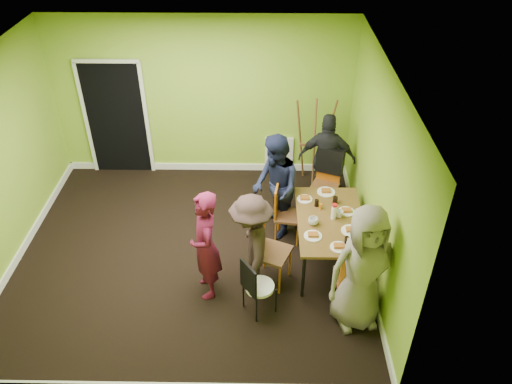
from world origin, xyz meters
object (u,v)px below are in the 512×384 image
person_left_near (251,245)px  dining_table (330,222)px  thermos (334,212)px  person_standing (205,246)px  chair_left_far (283,210)px  chair_back_end (329,168)px  easel (313,143)px  chair_bentwood (256,285)px  chair_left_near (266,245)px  blue_bottle (357,233)px  person_left_far (275,187)px  orange_bottle (321,206)px  person_front_end (363,269)px  person_back_end (327,159)px  chair_front_end (353,277)px

person_left_near → dining_table: bearing=115.4°
thermos → person_standing: (-1.67, -0.62, -0.07)m
chair_left_far → chair_back_end: (0.73, 0.83, 0.21)m
thermos → easel: bearing=93.7°
chair_bentwood → person_left_near: (-0.06, 0.42, 0.27)m
chair_left_near → blue_bottle: chair_left_near is taller
person_standing → person_left_far: 1.54m
thermos → orange_bottle: thermos is taller
chair_bentwood → person_standing: bearing=-154.0°
chair_bentwood → orange_bottle: (0.88, 1.19, 0.33)m
chair_bentwood → person_front_end: (1.25, -0.11, 0.40)m
dining_table → person_left_near: size_ratio=1.01×
dining_table → orange_bottle: 0.27m
person_standing → person_back_end: 2.73m
person_left_far → thermos: bearing=34.6°
chair_front_end → person_left_near: (-1.26, 0.33, 0.20)m
chair_left_far → orange_bottle: (0.50, -0.26, 0.28)m
thermos → person_front_end: (0.21, -1.09, 0.01)m
chair_left_near → person_left_far: (0.14, 1.01, 0.21)m
easel → person_front_end: size_ratio=0.95×
chair_left_far → blue_bottle: size_ratio=4.69×
chair_back_end → person_left_far: person_left_far is taller
easel → person_left_far: size_ratio=1.00×
chair_left_near → person_back_end: 2.11m
easel → orange_bottle: bearing=-91.0°
blue_bottle → chair_front_end: bearing=-100.0°
dining_table → person_left_far: 0.99m
chair_left_near → blue_bottle: size_ratio=5.45×
chair_bentwood → easel: bearing=127.6°
chair_left_near → person_standing: person_standing is taller
chair_left_near → blue_bottle: (1.16, -0.03, 0.24)m
person_left_near → orange_bottle: bearing=127.6°
easel → person_left_far: (-0.65, -1.30, 0.01)m
person_front_end → orange_bottle: bearing=93.9°
thermos → person_left_far: person_left_far is taller
person_standing → person_back_end: bearing=125.9°
chair_back_end → person_standing: 2.60m
chair_back_end → chair_front_end: chair_back_end is taller
person_standing → person_left_far: person_left_far is taller
thermos → person_standing: bearing=-159.5°
thermos → orange_bottle: 0.26m
chair_bentwood → person_back_end: (1.10, 2.46, 0.31)m
dining_table → orange_bottle: size_ratio=16.85×
dining_table → thermos: (0.04, 0.02, 0.16)m
blue_bottle → person_back_end: bearing=95.6°
chair_left_far → person_left_near: size_ratio=0.62×
chair_back_end → chair_front_end: 2.20m
chair_front_end → person_front_end: 0.38m
chair_front_end → thermos: bearing=98.9°
person_standing → person_left_near: (0.57, 0.07, -0.04)m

